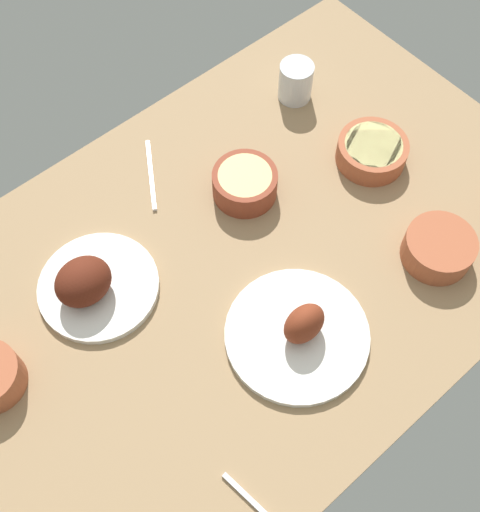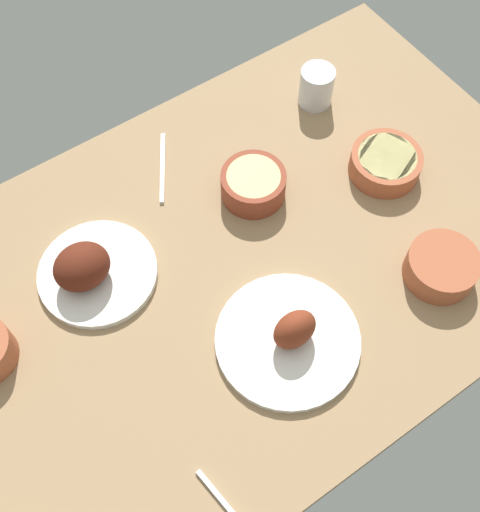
# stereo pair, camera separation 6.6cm
# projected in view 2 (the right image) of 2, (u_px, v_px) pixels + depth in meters

# --- Properties ---
(dining_table) EXTENTS (1.40, 0.90, 0.04)m
(dining_table) POSITION_uv_depth(u_px,v_px,m) (240.00, 265.00, 1.31)
(dining_table) COLOR #937551
(dining_table) RESTS_ON ground
(plate_center_main) EXTENTS (0.24, 0.24, 0.10)m
(plate_center_main) POSITION_uv_depth(u_px,v_px,m) (90.00, 270.00, 1.24)
(plate_center_main) COLOR silver
(plate_center_main) RESTS_ON dining_table
(plate_far_side) EXTENTS (0.27, 0.27, 0.10)m
(plate_far_side) POSITION_uv_depth(u_px,v_px,m) (289.00, 337.00, 1.19)
(plate_far_side) COLOR silver
(plate_far_side) RESTS_ON dining_table
(bowl_onions) EXTENTS (0.14, 0.14, 0.06)m
(bowl_onions) POSITION_uv_depth(u_px,v_px,m) (442.00, 266.00, 1.25)
(bowl_onions) COLOR #A35133
(bowl_onions) RESTS_ON dining_table
(bowl_pasta) EXTENTS (0.14, 0.14, 0.06)m
(bowl_pasta) POSITION_uv_depth(u_px,v_px,m) (253.00, 184.00, 1.34)
(bowl_pasta) COLOR brown
(bowl_pasta) RESTS_ON dining_table
(bowl_potatoes) EXTENTS (0.15, 0.15, 0.05)m
(bowl_potatoes) POSITION_uv_depth(u_px,v_px,m) (385.00, 163.00, 1.37)
(bowl_potatoes) COLOR #A35133
(bowl_potatoes) RESTS_ON dining_table
(water_tumbler) EXTENTS (0.08, 0.08, 0.09)m
(water_tumbler) POSITION_uv_depth(u_px,v_px,m) (316.00, 87.00, 1.46)
(water_tumbler) COLOR silver
(water_tumbler) RESTS_ON dining_table
(fork_loose) EXTENTS (0.03, 0.17, 0.01)m
(fork_loose) POSITION_uv_depth(u_px,v_px,m) (230.00, 510.00, 1.06)
(fork_loose) COLOR silver
(fork_loose) RESTS_ON dining_table
(spoon_loose) EXTENTS (0.11, 0.16, 0.01)m
(spoon_loose) POSITION_uv_depth(u_px,v_px,m) (163.00, 168.00, 1.40)
(spoon_loose) COLOR silver
(spoon_loose) RESTS_ON dining_table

